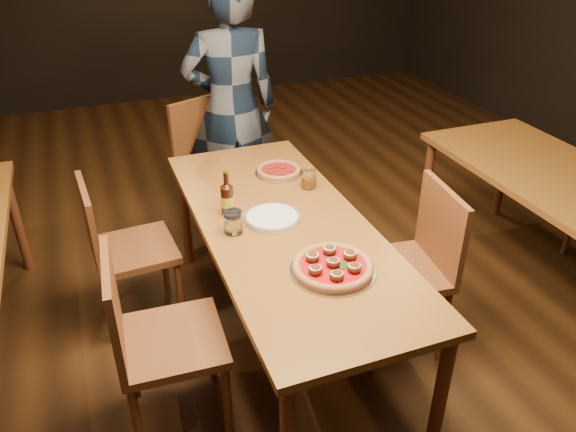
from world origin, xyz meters
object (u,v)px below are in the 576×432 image
object	(u,v)px
water_glass	(233,222)
beer_bottle	(227,200)
chair_main_nw	(171,339)
table_right	(576,197)
pizza_margherita	(279,171)
diner	(231,109)
table_main	(284,236)
amber_glass	(309,179)
chair_main_sw	(134,248)
chair_main_e	(399,269)
pizza_meatball	(333,266)
plate_stack	(272,218)
chair_end	(218,166)

from	to	relation	value
water_glass	beer_bottle	bearing A→B (deg)	83.25
chair_main_nw	table_right	bearing A→B (deg)	-83.51
pizza_margherita	water_glass	bearing A→B (deg)	-128.45
beer_bottle	chair_main_nw	bearing A→B (deg)	-128.52
diner	table_main	bearing A→B (deg)	91.91
pizza_margherita	amber_glass	size ratio (longest dim) A/B	2.64
chair_main_sw	amber_glass	xyz separation A→B (m)	(0.97, -0.17, 0.34)
water_glass	chair_main_nw	bearing A→B (deg)	-138.79
table_main	chair_main_e	size ratio (longest dim) A/B	2.06
chair_main_sw	diner	xyz separation A→B (m)	(0.82, 0.84, 0.43)
beer_bottle	amber_glass	world-z (taller)	beer_bottle
table_main	beer_bottle	distance (m)	0.34
table_main	amber_glass	size ratio (longest dim) A/B	19.15
table_right	diner	world-z (taller)	diner
chair_main_e	pizza_margherita	bearing A→B (deg)	-147.55
pizza_meatball	pizza_margherita	distance (m)	1.01
pizza_meatball	beer_bottle	xyz separation A→B (m)	(-0.29, 0.64, 0.06)
plate_stack	water_glass	bearing A→B (deg)	-169.21
table_main	pizza_meatball	size ratio (longest dim) A/B	5.31
table_main	plate_stack	size ratio (longest dim) A/B	7.17
chair_main_nw	plate_stack	size ratio (longest dim) A/B	3.48
chair_main_nw	diner	bearing A→B (deg)	-21.51
chair_main_sw	diner	size ratio (longest dim) A/B	0.52
chair_main_e	water_glass	size ratio (longest dim) A/B	8.60
pizza_margherita	amber_glass	world-z (taller)	amber_glass
beer_bottle	table_right	bearing A→B (deg)	-11.32
diner	pizza_margherita	bearing A→B (deg)	100.88
beer_bottle	chair_main_sw	bearing A→B (deg)	147.31
pizza_margherita	water_glass	world-z (taller)	water_glass
table_main	chair_end	distance (m)	1.33
chair_main_sw	diner	distance (m)	1.25
table_main	pizza_margherita	world-z (taller)	pizza_margherita
pizza_meatball	amber_glass	world-z (taller)	amber_glass
table_right	plate_stack	world-z (taller)	plate_stack
table_right	amber_glass	distance (m)	1.53
chair_main_nw	diner	xyz separation A→B (m)	(0.77, 1.67, 0.41)
chair_end	pizza_margherita	bearing A→B (deg)	-99.05
table_right	pizza_meatball	bearing A→B (deg)	-171.17
chair_main_nw	chair_main_sw	bearing A→B (deg)	6.86
table_right	beer_bottle	distance (m)	1.98
table_right	chair_end	xyz separation A→B (m)	(-1.71, 1.52, -0.19)
table_main	chair_main_e	world-z (taller)	chair_main_e
chair_main_sw	chair_end	distance (m)	1.08
chair_end	table_right	bearing A→B (deg)	-63.90
chair_end	pizza_margherita	world-z (taller)	chair_end
chair_main_sw	chair_main_e	distance (m)	1.45
chair_end	plate_stack	bearing A→B (deg)	-113.91
chair_main_e	water_glass	bearing A→B (deg)	-100.00
table_right	beer_bottle	xyz separation A→B (m)	(-1.94, 0.39, 0.16)
pizza_margherita	table_right	bearing A→B (deg)	-26.12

